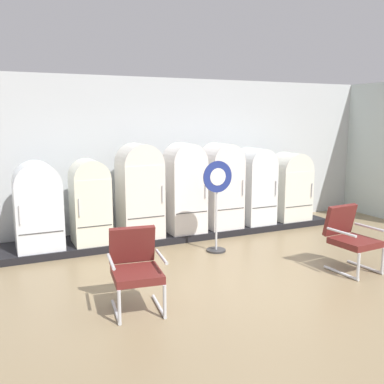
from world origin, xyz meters
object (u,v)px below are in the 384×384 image
Objects in this scene: refrigerator_2 at (140,188)px; refrigerator_5 at (255,183)px; refrigerator_0 at (38,204)px; refrigerator_4 at (221,183)px; refrigerator_1 at (90,199)px; refrigerator_6 at (290,185)px; armchair_right at (350,236)px; refrigerator_3 at (185,185)px; armchair_left at (135,266)px; sign_stand at (217,205)px.

refrigerator_5 is (2.38, 0.02, -0.08)m from refrigerator_2.
refrigerator_5 reaches higher than refrigerator_0.
refrigerator_5 is at bearing 0.78° from refrigerator_4.
refrigerator_6 is at bearing 0.04° from refrigerator_1.
refrigerator_4 is (3.30, 0.03, 0.12)m from refrigerator_0.
refrigerator_0 is at bearing 147.36° from armchair_right.
refrigerator_2 is 1.76× the size of armchair_right.
refrigerator_5 reaches higher than armchair_right.
refrigerator_3 is (1.71, -0.00, 0.12)m from refrigerator_1.
armchair_left is 0.62× the size of sign_stand.
refrigerator_5 is 2.63m from armchair_right.
refrigerator_1 is 0.88× the size of refrigerator_4.
refrigerator_1 is 4.09m from armchair_right.
refrigerator_5 is (0.76, 0.01, -0.06)m from refrigerator_4.
refrigerator_3 is 1.74× the size of armchair_right.
refrigerator_4 is 1.22m from sign_stand.
sign_stand is at bearing -46.07° from refrigerator_2.
armchair_left is (-1.73, -2.48, -0.47)m from refrigerator_3.
armchair_left is at bearing -148.61° from refrigerator_6.
refrigerator_4 is (1.62, 0.01, -0.02)m from refrigerator_2.
armchair_right is at bearing -32.64° from refrigerator_0.
refrigerator_3 is 1.08× the size of sign_stand.
refrigerator_4 is 1.17× the size of refrigerator_6.
sign_stand is (1.84, -0.99, -0.08)m from refrigerator_1.
refrigerator_4 is at bearing 57.96° from sign_stand.
refrigerator_6 is 0.91× the size of sign_stand.
refrigerator_2 is 2.38m from refrigerator_5.
refrigerator_1 reaches higher than sign_stand.
refrigerator_5 is 1.59× the size of armchair_right.
refrigerator_3 is 1.02× the size of refrigerator_4.
refrigerator_0 is 0.93× the size of sign_stand.
refrigerator_6 is at bearing -3.05° from refrigerator_5.
refrigerator_6 is (2.35, 0.00, -0.15)m from refrigerator_3.
refrigerator_6 is (0.82, -0.04, -0.08)m from refrigerator_5.
refrigerator_0 is 0.86× the size of refrigerator_3.
sign_stand reaches higher than armchair_left.
armchair_right is at bearing -38.77° from refrigerator_1.
refrigerator_1 is 4.06m from refrigerator_6.
refrigerator_5 is 0.83m from refrigerator_6.
refrigerator_1 is at bearing -179.16° from refrigerator_4.
refrigerator_1 is 2.49m from refrigerator_4.
refrigerator_4 is at bearing 0.51° from refrigerator_0.
armchair_right is (0.70, -2.59, -0.45)m from refrigerator_4.
refrigerator_2 reaches higher than refrigerator_3.
refrigerator_0 is 1.02× the size of refrigerator_6.
refrigerator_0 is at bearing 179.80° from refrigerator_3.
armchair_right is at bearing -1.21° from armchair_left.
refrigerator_5 is at bearing 0.48° from refrigerator_2.
sign_stand is (0.98, -1.01, -0.20)m from refrigerator_2.
armchair_left is at bearing -72.18° from refrigerator_0.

